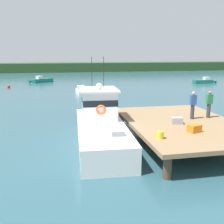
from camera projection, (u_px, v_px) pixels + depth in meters
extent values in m
plane|color=#2D5660|center=(99.00, 148.00, 14.22)|extent=(200.00, 200.00, 0.00)
cylinder|color=#4C3D2D|center=(167.00, 167.00, 10.60)|extent=(0.36, 0.36, 1.00)
cylinder|color=#4C3D2D|center=(121.00, 119.00, 18.45)|extent=(0.36, 0.36, 1.00)
cylinder|color=#4C3D2D|center=(189.00, 115.00, 19.44)|extent=(0.36, 0.36, 1.00)
cube|color=#937551|center=(182.00, 123.00, 14.89)|extent=(6.00, 9.00, 0.20)
cube|color=white|center=(101.00, 135.00, 14.51)|extent=(2.91, 8.12, 1.10)
cone|color=white|center=(94.00, 115.00, 19.24)|extent=(1.19, 1.85, 1.10)
cube|color=#A31919|center=(101.00, 128.00, 14.41)|extent=(2.92, 7.96, 0.12)
cube|color=white|center=(101.00, 125.00, 14.37)|extent=(2.95, 8.12, 0.12)
cube|color=silver|center=(99.00, 106.00, 15.35)|extent=(2.01, 2.29, 1.80)
cube|color=black|center=(99.00, 100.00, 15.28)|extent=(2.03, 2.32, 0.36)
cube|color=silver|center=(99.00, 90.00, 15.14)|extent=(2.27, 2.61, 0.10)
sphere|color=white|center=(99.00, 86.00, 14.80)|extent=(0.36, 0.36, 0.36)
cylinder|color=black|center=(92.00, 72.00, 15.37)|extent=(0.03, 0.03, 1.80)
cylinder|color=black|center=(104.00, 72.00, 15.46)|extent=(0.03, 0.03, 1.80)
cube|color=#939399|center=(118.00, 134.00, 12.30)|extent=(0.62, 0.47, 0.36)
torus|color=orange|center=(99.00, 142.00, 11.61)|extent=(0.59, 0.59, 0.12)
torus|color=#EA5119|center=(101.00, 110.00, 14.25)|extent=(0.54, 0.13, 0.54)
cube|color=orange|center=(194.00, 128.00, 12.89)|extent=(0.71, 0.61, 0.37)
cube|color=#9E9EA3|center=(177.00, 121.00, 14.43)|extent=(0.67, 0.55, 0.36)
cylinder|color=yellow|center=(160.00, 135.00, 11.92)|extent=(0.32, 0.32, 0.34)
cylinder|color=#383842|center=(192.00, 112.00, 15.44)|extent=(0.22, 0.22, 0.86)
cube|color=#2D56A8|center=(193.00, 100.00, 15.28)|extent=(0.36, 0.22, 0.56)
sphere|color=tan|center=(194.00, 93.00, 15.20)|extent=(0.20, 0.20, 0.20)
cylinder|color=#383842|center=(208.00, 111.00, 15.73)|extent=(0.22, 0.22, 0.86)
cube|color=#287F47|center=(209.00, 99.00, 15.58)|extent=(0.36, 0.22, 0.56)
sphere|color=#9E7051|center=(210.00, 92.00, 15.49)|extent=(0.20, 0.20, 0.20)
cube|color=#196B5B|center=(43.00, 80.00, 46.06)|extent=(3.60, 2.98, 0.65)
cone|color=#196B5B|center=(31.00, 81.00, 44.49)|extent=(1.11, 1.05, 0.65)
cube|color=silver|center=(39.00, 77.00, 45.50)|extent=(1.26, 1.26, 0.49)
cube|color=#196B5B|center=(203.00, 82.00, 44.39)|extent=(3.40, 1.24, 0.61)
cone|color=#196B5B|center=(214.00, 81.00, 44.89)|extent=(0.87, 0.65, 0.61)
cube|color=silver|center=(206.00, 78.00, 44.41)|extent=(0.88, 0.90, 0.46)
cube|color=white|center=(82.00, 92.00, 32.10)|extent=(1.31, 3.44, 0.61)
cone|color=white|center=(79.00, 90.00, 34.08)|extent=(0.67, 0.89, 0.61)
cube|color=silver|center=(81.00, 88.00, 32.54)|extent=(0.92, 0.90, 0.46)
sphere|color=red|center=(9.00, 86.00, 38.77)|extent=(0.42, 0.42, 0.42)
cube|color=#284723|center=(66.00, 67.00, 73.31)|extent=(120.00, 8.00, 2.40)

